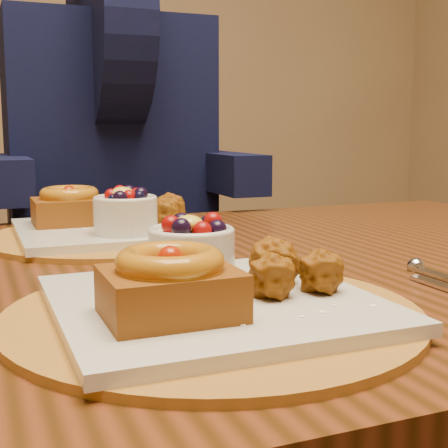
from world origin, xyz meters
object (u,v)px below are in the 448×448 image
(place_setting_near, at_px, (209,291))
(chair_far, at_px, (118,326))
(diner, at_px, (109,111))
(dining_table, at_px, (150,328))
(place_setting_far, at_px, (110,223))

(place_setting_near, distance_m, chair_far, 0.93)
(chair_far, height_order, diner, diner)
(dining_table, bearing_deg, place_setting_far, 90.79)
(dining_table, relative_size, chair_far, 1.89)
(chair_far, bearing_deg, dining_table, -109.26)
(place_setting_near, relative_size, diner, 0.42)
(dining_table, xyz_separation_m, chair_far, (0.10, 0.65, -0.21))
(chair_far, bearing_deg, diner, 79.14)
(dining_table, distance_m, place_setting_near, 0.24)
(chair_far, relative_size, diner, 0.94)
(place_setting_near, relative_size, chair_far, 0.45)
(place_setting_near, bearing_deg, chair_far, 83.39)
(chair_far, xyz_separation_m, diner, (0.00, 0.03, 0.49))
(place_setting_near, bearing_deg, diner, 83.62)
(place_setting_far, xyz_separation_m, chair_far, (0.10, 0.44, -0.31))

